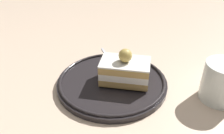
% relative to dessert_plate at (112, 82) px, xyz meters
% --- Properties ---
extents(ground_plane, '(2.40, 2.40, 0.00)m').
position_rel_dessert_plate_xyz_m(ground_plane, '(-0.02, -0.00, -0.01)').
color(ground_plane, beige).
extents(dessert_plate, '(0.24, 0.24, 0.02)m').
position_rel_dessert_plate_xyz_m(dessert_plate, '(0.00, 0.00, 0.00)').
color(dessert_plate, black).
rests_on(dessert_plate, ground_plane).
extents(cake_slice, '(0.11, 0.07, 0.08)m').
position_rel_dessert_plate_xyz_m(cake_slice, '(-0.03, -0.00, 0.03)').
color(cake_slice, tan).
rests_on(cake_slice, dessert_plate).
extents(fork, '(0.07, 0.10, 0.00)m').
position_rel_dessert_plate_xyz_m(fork, '(0.02, -0.07, 0.01)').
color(fork, silver).
rests_on(fork, dessert_plate).
extents(drink_glass_far, '(0.08, 0.08, 0.08)m').
position_rel_dessert_plate_xyz_m(drink_glass_far, '(-0.22, -0.01, 0.03)').
color(drink_glass_far, white).
rests_on(drink_glass_far, ground_plane).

